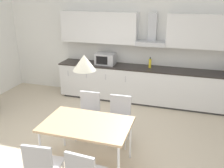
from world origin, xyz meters
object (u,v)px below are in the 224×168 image
Objects in this scene: dining_table at (87,126)px; chair_near_left at (42,165)px; chair_far_left at (89,111)px; pendant_lamp at (84,63)px; bottle_yellow at (150,63)px; chair_far_right at (119,115)px; microwave at (105,59)px.

dining_table is 1.52× the size of chair_near_left.
chair_far_left is (-0.30, 0.80, -0.16)m from dining_table.
chair_far_left reaches higher than dining_table.
dining_table is at bearing 70.24° from chair_near_left.
chair_near_left is at bearing -109.76° from dining_table.
dining_table is 0.87m from chair_far_left.
dining_table is 0.87m from chair_near_left.
bottle_yellow is at bearing 79.00° from pendant_lamp.
pendant_lamp reaches higher than chair_near_left.
bottle_yellow reaches higher than dining_table.
chair_far_left is (-0.59, 0.00, 0.00)m from chair_far_right.
pendant_lamp is at bearing -110.07° from chair_far_right.
microwave is at bearing 115.01° from chair_far_right.
pendant_lamp reaches higher than chair_far_right.
chair_near_left is 2.72× the size of pendant_lamp.
pendant_lamp reaches higher than chair_far_left.
microwave is at bearing 94.84° from chair_near_left.
chair_far_left is (-0.01, 1.61, 0.00)m from chair_near_left.
chair_far_left is at bearing 110.43° from dining_table.
chair_far_right is 1.00× the size of chair_far_left.
pendant_lamp is at bearing -75.96° from dining_table.
chair_far_right is at bearing 70.09° from chair_near_left.
pendant_lamp reaches higher than microwave.
microwave is 0.55× the size of chair_far_left.
chair_far_right is 1.44m from pendant_lamp.
microwave reaches higher than dining_table.
microwave is 1.11m from bottle_yellow.
bottle_yellow is at bearing 79.00° from dining_table.
chair_near_left is at bearing -109.91° from chair_far_right.
chair_far_left is at bearing -81.41° from microwave.
chair_far_right is at bearing -96.98° from bottle_yellow.
pendant_lamp is at bearing -77.73° from microwave.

